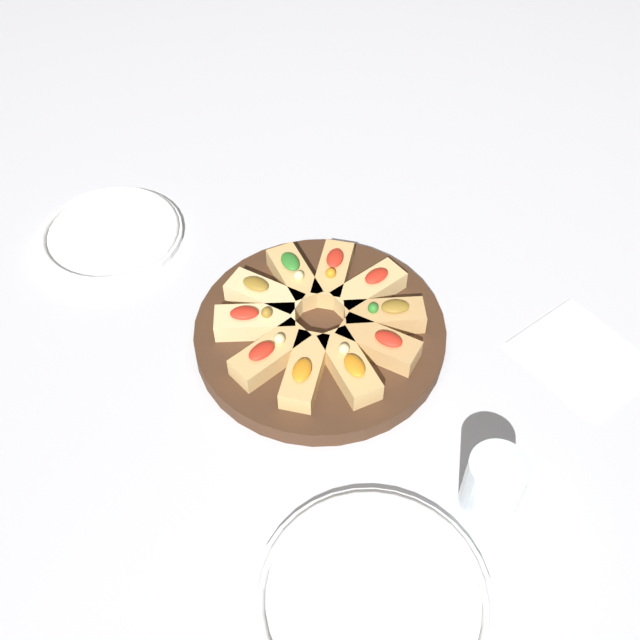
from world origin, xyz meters
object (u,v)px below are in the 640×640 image
object	(u,v)px
plate_right	(111,234)
napkin_stack	(583,355)
water_glass	(493,484)
plate_left	(373,599)
serving_board	(320,333)

from	to	relation	value
plate_right	napkin_stack	bearing A→B (deg)	-128.00
plate_right	water_glass	bearing A→B (deg)	-149.68
napkin_stack	plate_right	bearing A→B (deg)	52.00
plate_left	plate_right	world-z (taller)	same
serving_board	water_glass	bearing A→B (deg)	-160.22
napkin_stack	serving_board	bearing A→B (deg)	66.03
plate_right	napkin_stack	size ratio (longest dim) A/B	1.41
napkin_stack	plate_left	bearing A→B (deg)	118.71
serving_board	water_glass	xyz separation A→B (m)	(-0.27, -0.10, 0.03)
plate_right	water_glass	distance (m)	0.63
serving_board	water_glass	distance (m)	0.29
water_glass	napkin_stack	distance (m)	0.25
serving_board	water_glass	world-z (taller)	water_glass
napkin_stack	water_glass	bearing A→B (deg)	124.00
serving_board	plate_left	bearing A→B (deg)	169.69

